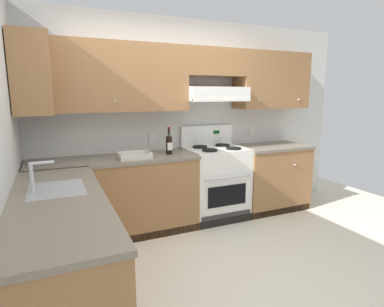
# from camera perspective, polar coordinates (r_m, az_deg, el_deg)

# --- Properties ---
(ground_plane) EXTENTS (7.04, 7.04, 0.00)m
(ground_plane) POSITION_cam_1_polar(r_m,az_deg,el_deg) (3.07, 4.13, -21.18)
(ground_plane) COLOR beige
(wall_back) EXTENTS (4.68, 0.57, 2.55)m
(wall_back) POSITION_cam_1_polar(r_m,az_deg,el_deg) (4.16, -0.69, 8.77)
(wall_back) COLOR silver
(wall_back) RESTS_ON ground_plane
(counter_back_run) EXTENTS (3.60, 0.65, 0.91)m
(counter_back_run) POSITION_cam_1_polar(r_m,az_deg,el_deg) (3.97, -2.45, -6.42)
(counter_back_run) COLOR olive
(counter_back_run) RESTS_ON ground_plane
(counter_left_run) EXTENTS (0.63, 1.91, 1.13)m
(counter_left_run) POSITION_cam_1_polar(r_m,az_deg,el_deg) (2.56, -22.27, -17.01)
(counter_left_run) COLOR olive
(counter_left_run) RESTS_ON ground_plane
(stove) EXTENTS (0.76, 0.62, 1.20)m
(stove) POSITION_cam_1_polar(r_m,az_deg,el_deg) (4.19, 4.32, -5.13)
(stove) COLOR white
(stove) RESTS_ON ground_plane
(wine_bottle) EXTENTS (0.07, 0.08, 0.33)m
(wine_bottle) POSITION_cam_1_polar(r_m,az_deg,el_deg) (3.77, -4.17, 1.83)
(wine_bottle) COLOR black
(wine_bottle) RESTS_ON counter_back_run
(bowl) EXTENTS (0.36, 0.26, 0.06)m
(bowl) POSITION_cam_1_polar(r_m,az_deg,el_deg) (3.60, -10.35, -0.49)
(bowl) COLOR beige
(bowl) RESTS_ON counter_back_run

